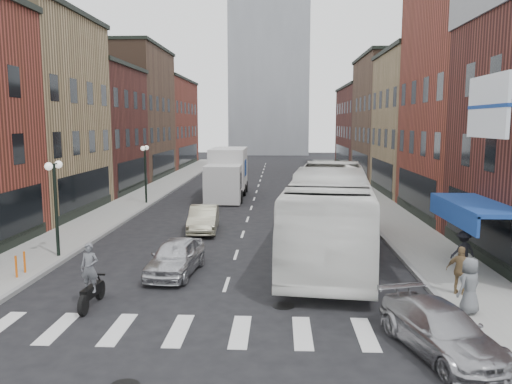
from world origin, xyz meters
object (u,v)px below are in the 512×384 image
(streetlamp_far, at_px, (145,163))
(motorcycle_rider, at_px, (90,278))
(sedan_left_near, at_px, (176,257))
(curb_car, at_px, (441,330))
(sedan_left_far, at_px, (204,219))
(ped_right_a, at_px, (463,251))
(bike_rack, at_px, (20,264))
(streetlamp_near, at_px, (55,190))
(ped_right_c, at_px, (470,286))
(billboard_sign, at_px, (490,109))
(ped_right_b, at_px, (461,270))
(transit_bus, at_px, (330,211))
(box_truck, at_px, (227,174))

(streetlamp_far, distance_m, motorcycle_rider, 19.79)
(sedan_left_near, distance_m, curb_car, 10.06)
(sedan_left_far, height_order, ped_right_a, ped_right_a)
(bike_rack, height_order, motorcycle_rider, motorcycle_rider)
(streetlamp_far, height_order, sedan_left_far, streetlamp_far)
(motorcycle_rider, relative_size, sedan_left_far, 0.50)
(streetlamp_far, xyz_separation_m, curb_car, (13.27, -22.06, -2.31))
(streetlamp_near, height_order, motorcycle_rider, streetlamp_near)
(streetlamp_far, distance_m, ped_right_c, 24.74)
(billboard_sign, distance_m, sedan_left_far, 15.07)
(sedan_left_near, xyz_separation_m, curb_car, (7.91, -6.22, -0.07))
(bike_rack, bearing_deg, ped_right_c, -11.43)
(motorcycle_rider, bearing_deg, ped_right_b, 11.52)
(bike_rack, bearing_deg, billboard_sign, -2.83)
(streetlamp_near, distance_m, curb_car, 15.69)
(ped_right_b, xyz_separation_m, ped_right_c, (-0.35, -1.67, 0.04))
(transit_bus, distance_m, ped_right_c, 7.85)
(ped_right_c, bearing_deg, box_truck, -101.03)
(motorcycle_rider, bearing_deg, sedan_left_far, 85.51)
(bike_rack, height_order, sedan_left_far, sedan_left_far)
(billboard_sign, height_order, streetlamp_far, billboard_sign)
(bike_rack, bearing_deg, box_truck, 74.76)
(billboard_sign, relative_size, ped_right_b, 2.34)
(streetlamp_far, distance_m, curb_car, 25.84)
(streetlamp_near, relative_size, sedan_left_near, 1.05)
(streetlamp_near, relative_size, ped_right_c, 2.46)
(billboard_sign, height_order, box_truck, billboard_sign)
(transit_bus, relative_size, ped_right_b, 8.57)
(ped_right_a, distance_m, ped_right_c, 4.56)
(motorcycle_rider, height_order, ped_right_a, motorcycle_rider)
(sedan_left_far, bearing_deg, sedan_left_near, -93.43)
(sedan_left_near, distance_m, ped_right_b, 10.04)
(sedan_left_far, bearing_deg, ped_right_a, -36.69)
(curb_car, xyz_separation_m, ped_right_b, (1.88, 3.99, 0.34))
(box_truck, bearing_deg, bike_rack, -105.62)
(billboard_sign, distance_m, ped_right_a, 5.64)
(motorcycle_rider, height_order, curb_car, motorcycle_rider)
(transit_bus, height_order, ped_right_c, transit_bus)
(streetlamp_near, distance_m, streetlamp_far, 14.00)
(transit_bus, distance_m, sedan_left_near, 6.95)
(ped_right_a, xyz_separation_m, ped_right_b, (-1.03, -2.67, 0.03))
(streetlamp_near, relative_size, box_truck, 0.48)
(motorcycle_rider, relative_size, ped_right_c, 1.23)
(streetlamp_far, bearing_deg, transit_bus, -47.97)
(streetlamp_far, relative_size, box_truck, 0.48)
(streetlamp_near, bearing_deg, billboard_sign, -12.35)
(streetlamp_far, relative_size, ped_right_b, 2.60)
(billboard_sign, relative_size, streetlamp_far, 0.90)
(motorcycle_rider, distance_m, ped_right_b, 11.78)
(billboard_sign, bearing_deg, bike_rack, 177.17)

